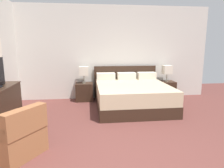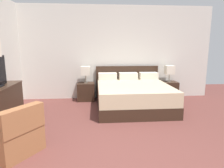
{
  "view_description": "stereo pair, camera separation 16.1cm",
  "coord_description": "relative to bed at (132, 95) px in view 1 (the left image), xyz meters",
  "views": [
    {
      "loc": [
        -0.55,
        -2.42,
        1.61
      ],
      "look_at": [
        -0.02,
        2.0,
        0.75
      ],
      "focal_mm": 32.0,
      "sensor_mm": 36.0,
      "label": 1
    },
    {
      "loc": [
        -0.39,
        -2.44,
        1.61
      ],
      "look_at": [
        -0.02,
        2.0,
        0.75
      ],
      "focal_mm": 32.0,
      "sensor_mm": 36.0,
      "label": 2
    }
  ],
  "objects": [
    {
      "name": "dresser",
      "position": [
        -2.91,
        -0.92,
        0.09
      ],
      "size": [
        0.45,
        1.26,
        0.81
      ],
      "color": "#332116",
      "rests_on": "ground"
    },
    {
      "name": "armchair_by_window",
      "position": [
        -2.22,
        -2.14,
        -0.04
      ],
      "size": [
        0.95,
        0.95,
        0.76
      ],
      "color": "#935B38",
      "rests_on": "ground"
    },
    {
      "name": "table_lamp_right",
      "position": [
        1.26,
        0.76,
        0.56
      ],
      "size": [
        0.26,
        0.26,
        0.49
      ],
      "color": "gray",
      "rests_on": "nightstand_right"
    },
    {
      "name": "wall_back",
      "position": [
        -0.58,
        1.06,
        1.06
      ],
      "size": [
        6.35,
        0.06,
        2.78
      ],
      "primitive_type": "cube",
      "color": "beige",
      "rests_on": "ground"
    },
    {
      "name": "ground_plane",
      "position": [
        -0.58,
        -2.61,
        -0.33
      ],
      "size": [
        10.92,
        10.92,
        0.0
      ],
      "primitive_type": "plane",
      "color": "brown"
    },
    {
      "name": "table_lamp_left",
      "position": [
        -1.26,
        0.76,
        0.56
      ],
      "size": [
        0.26,
        0.26,
        0.49
      ],
      "color": "gray",
      "rests_on": "nightstand_left"
    },
    {
      "name": "bed",
      "position": [
        0.0,
        0.0,
        0.0
      ],
      "size": [
        1.91,
        2.07,
        1.0
      ],
      "color": "#332116",
      "rests_on": "ground"
    },
    {
      "name": "nightstand_left",
      "position": [
        -1.26,
        0.76,
        -0.07
      ],
      "size": [
        0.5,
        0.41,
        0.53
      ],
      "color": "#332116",
      "rests_on": "ground"
    },
    {
      "name": "nightstand_right",
      "position": [
        1.26,
        0.76,
        -0.07
      ],
      "size": [
        0.5,
        0.41,
        0.53
      ],
      "color": "#332116",
      "rests_on": "ground"
    }
  ]
}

